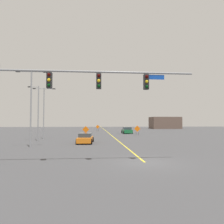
{
  "coord_description": "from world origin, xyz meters",
  "views": [
    {
      "loc": [
        -3.45,
        -13.93,
        2.79
      ],
      "look_at": [
        0.6,
        33.14,
        4.96
      ],
      "focal_mm": 33.02,
      "sensor_mm": 36.0,
      "label": 1
    }
  ],
  "objects_px": {
    "street_lamp_mid_left": "(37,111)",
    "traffic_signal_assembly": "(73,87)",
    "construction_sign_left_shoulder": "(137,129)",
    "construction_sign_median_near": "(98,127)",
    "street_lamp_near_left": "(44,109)",
    "street_lamp_far_right": "(31,102)",
    "construction_sign_left_lane": "(86,130)",
    "car_orange_approaching": "(85,138)",
    "car_green_far": "(127,130)"
  },
  "relations": [
    {
      "from": "street_lamp_near_left",
      "to": "construction_sign_left_shoulder",
      "type": "height_order",
      "value": "street_lamp_near_left"
    },
    {
      "from": "construction_sign_left_shoulder",
      "to": "car_orange_approaching",
      "type": "xyz_separation_m",
      "value": [
        -9.9,
        -14.45,
        -0.6
      ]
    },
    {
      "from": "traffic_signal_assembly",
      "to": "construction_sign_left_shoulder",
      "type": "relative_size",
      "value": 6.74
    },
    {
      "from": "traffic_signal_assembly",
      "to": "construction_sign_median_near",
      "type": "distance_m",
      "value": 44.47
    },
    {
      "from": "construction_sign_left_lane",
      "to": "construction_sign_median_near",
      "type": "distance_m",
      "value": 22.49
    },
    {
      "from": "street_lamp_near_left",
      "to": "construction_sign_left_shoulder",
      "type": "relative_size",
      "value": 4.19
    },
    {
      "from": "construction_sign_left_lane",
      "to": "car_orange_approaching",
      "type": "relative_size",
      "value": 0.45
    },
    {
      "from": "street_lamp_mid_left",
      "to": "car_orange_approaching",
      "type": "height_order",
      "value": "street_lamp_mid_left"
    },
    {
      "from": "construction_sign_left_shoulder",
      "to": "construction_sign_left_lane",
      "type": "bearing_deg",
      "value": -150.92
    },
    {
      "from": "street_lamp_far_right",
      "to": "construction_sign_left_shoulder",
      "type": "bearing_deg",
      "value": 49.83
    },
    {
      "from": "construction_sign_left_shoulder",
      "to": "street_lamp_near_left",
      "type": "bearing_deg",
      "value": -155.87
    },
    {
      "from": "car_orange_approaching",
      "to": "street_lamp_near_left",
      "type": "bearing_deg",
      "value": 135.32
    },
    {
      "from": "street_lamp_near_left",
      "to": "construction_sign_left_lane",
      "type": "height_order",
      "value": "street_lamp_near_left"
    },
    {
      "from": "construction_sign_left_lane",
      "to": "car_green_far",
      "type": "relative_size",
      "value": 0.5
    },
    {
      "from": "car_green_far",
      "to": "street_lamp_near_left",
      "type": "bearing_deg",
      "value": -139.6
    },
    {
      "from": "traffic_signal_assembly",
      "to": "car_orange_approaching",
      "type": "height_order",
      "value": "traffic_signal_assembly"
    },
    {
      "from": "street_lamp_mid_left",
      "to": "car_green_far",
      "type": "height_order",
      "value": "street_lamp_mid_left"
    },
    {
      "from": "car_green_far",
      "to": "traffic_signal_assembly",
      "type": "bearing_deg",
      "value": -105.1
    },
    {
      "from": "construction_sign_left_lane",
      "to": "construction_sign_left_shoulder",
      "type": "bearing_deg",
      "value": 29.08
    },
    {
      "from": "street_lamp_far_right",
      "to": "car_green_far",
      "type": "bearing_deg",
      "value": 59.31
    },
    {
      "from": "street_lamp_near_left",
      "to": "street_lamp_mid_left",
      "type": "bearing_deg",
      "value": -91.65
    },
    {
      "from": "car_orange_approaching",
      "to": "car_green_far",
      "type": "relative_size",
      "value": 1.1
    },
    {
      "from": "traffic_signal_assembly",
      "to": "car_orange_approaching",
      "type": "bearing_deg",
      "value": 88.65
    },
    {
      "from": "construction_sign_left_lane",
      "to": "traffic_signal_assembly",
      "type": "bearing_deg",
      "value": -89.98
    },
    {
      "from": "construction_sign_median_near",
      "to": "car_green_far",
      "type": "xyz_separation_m",
      "value": [
        6.57,
        -10.91,
        -0.48
      ]
    },
    {
      "from": "traffic_signal_assembly",
      "to": "street_lamp_mid_left",
      "type": "xyz_separation_m",
      "value": [
        -6.76,
        16.67,
        -0.73
      ]
    },
    {
      "from": "street_lamp_mid_left",
      "to": "construction_sign_left_shoulder",
      "type": "xyz_separation_m",
      "value": [
        16.97,
        10.88,
        -3.15
      ]
    },
    {
      "from": "construction_sign_median_near",
      "to": "street_lamp_near_left",
      "type": "bearing_deg",
      "value": -110.56
    },
    {
      "from": "street_lamp_mid_left",
      "to": "construction_sign_median_near",
      "type": "distance_m",
      "value": 29.22
    },
    {
      "from": "street_lamp_near_left",
      "to": "construction_sign_left_shoulder",
      "type": "xyz_separation_m",
      "value": [
        16.87,
        7.56,
        -3.65
      ]
    },
    {
      "from": "construction_sign_median_near",
      "to": "car_orange_approaching",
      "type": "relative_size",
      "value": 0.42
    },
    {
      "from": "street_lamp_mid_left",
      "to": "traffic_signal_assembly",
      "type": "bearing_deg",
      "value": -67.92
    },
    {
      "from": "street_lamp_mid_left",
      "to": "car_green_far",
      "type": "relative_size",
      "value": 1.99
    },
    {
      "from": "construction_sign_left_lane",
      "to": "car_green_far",
      "type": "bearing_deg",
      "value": 51.82
    },
    {
      "from": "car_orange_approaching",
      "to": "street_lamp_mid_left",
      "type": "bearing_deg",
      "value": 153.18
    },
    {
      "from": "traffic_signal_assembly",
      "to": "street_lamp_near_left",
      "type": "height_order",
      "value": "street_lamp_near_left"
    },
    {
      "from": "car_orange_approaching",
      "to": "construction_sign_left_shoulder",
      "type": "bearing_deg",
      "value": 55.6
    },
    {
      "from": "street_lamp_near_left",
      "to": "construction_sign_left_shoulder",
      "type": "distance_m",
      "value": 18.84
    },
    {
      "from": "traffic_signal_assembly",
      "to": "car_orange_approaching",
      "type": "xyz_separation_m",
      "value": [
        0.31,
        13.1,
        -4.47
      ]
    },
    {
      "from": "street_lamp_near_left",
      "to": "car_green_far",
      "type": "relative_size",
      "value": 2.05
    },
    {
      "from": "street_lamp_far_right",
      "to": "car_green_far",
      "type": "xyz_separation_m",
      "value": [
        14.41,
        24.27,
        -4.24
      ]
    },
    {
      "from": "traffic_signal_assembly",
      "to": "car_green_far",
      "type": "bearing_deg",
      "value": 74.9
    },
    {
      "from": "street_lamp_near_left",
      "to": "car_orange_approaching",
      "type": "relative_size",
      "value": 1.87
    },
    {
      "from": "street_lamp_near_left",
      "to": "construction_sign_median_near",
      "type": "distance_m",
      "value": 26.15
    },
    {
      "from": "street_lamp_near_left",
      "to": "construction_sign_left_lane",
      "type": "xyz_separation_m",
      "value": [
        6.66,
        1.88,
        -3.59
      ]
    },
    {
      "from": "construction_sign_left_shoulder",
      "to": "construction_sign_median_near",
      "type": "height_order",
      "value": "construction_sign_left_shoulder"
    },
    {
      "from": "construction_sign_left_lane",
      "to": "construction_sign_median_near",
      "type": "relative_size",
      "value": 1.08
    },
    {
      "from": "street_lamp_near_left",
      "to": "construction_sign_left_lane",
      "type": "relative_size",
      "value": 4.1
    },
    {
      "from": "street_lamp_near_left",
      "to": "street_lamp_far_right",
      "type": "xyz_separation_m",
      "value": [
        1.25,
        -10.95,
        0.06
      ]
    },
    {
      "from": "construction_sign_left_shoulder",
      "to": "car_green_far",
      "type": "xyz_separation_m",
      "value": [
        -1.21,
        5.77,
        -0.52
      ]
    }
  ]
}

